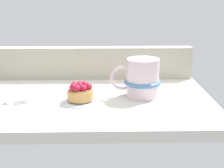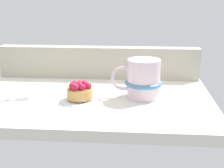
% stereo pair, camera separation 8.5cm
% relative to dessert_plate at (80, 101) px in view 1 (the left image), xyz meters
% --- Properties ---
extents(ground_plane, '(0.66, 0.44, 0.03)m').
position_rel_dessert_plate_xyz_m(ground_plane, '(0.02, 0.04, -0.02)').
color(ground_plane, silver).
extents(window_rail_back, '(0.64, 0.04, 0.10)m').
position_rel_dessert_plate_xyz_m(window_rail_back, '(0.02, 0.23, 0.05)').
color(window_rail_back, '#B2AD99').
rests_on(window_rail_back, ground_plane).
extents(dessert_plate, '(0.10, 0.10, 0.01)m').
position_rel_dessert_plate_xyz_m(dessert_plate, '(0.00, 0.00, 0.00)').
color(dessert_plate, silver).
rests_on(dessert_plate, ground_plane).
extents(raspberry_tart, '(0.07, 0.07, 0.05)m').
position_rel_dessert_plate_xyz_m(raspberry_tart, '(-0.00, 0.00, 0.02)').
color(raspberry_tart, tan).
rests_on(raspberry_tart, dessert_plate).
extents(coffee_mug, '(0.14, 0.10, 0.10)m').
position_rel_dessert_plate_xyz_m(coffee_mug, '(0.16, 0.04, 0.05)').
color(coffee_mug, silver).
rests_on(coffee_mug, ground_plane).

